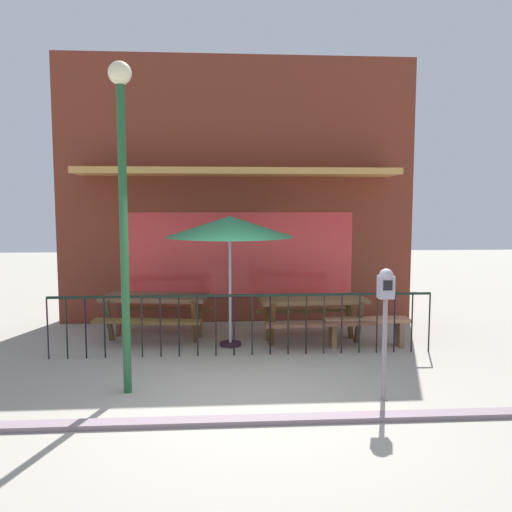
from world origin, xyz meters
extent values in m
plane|color=gray|center=(0.00, 0.00, 0.00)|extent=(40.00, 40.00, 0.00)
cube|color=#431D0D|center=(0.00, 4.51, 0.00)|extent=(7.09, 0.54, 0.01)
cube|color=maroon|center=(0.00, 4.51, 2.62)|extent=(7.09, 0.50, 5.25)
cube|color=#D83838|center=(0.00, 4.25, 1.35)|extent=(4.61, 0.02, 1.70)
cube|color=#CB9448|center=(0.00, 3.81, 2.97)|extent=(6.03, 0.90, 0.12)
cube|color=black|center=(0.00, 1.87, 0.95)|extent=(5.96, 0.04, 0.04)
cylinder|color=black|center=(-2.98, 1.87, 0.47)|extent=(0.02, 0.02, 0.95)
cylinder|color=black|center=(-2.70, 1.87, 0.47)|extent=(0.02, 0.02, 0.95)
cylinder|color=black|center=(-2.41, 1.87, 0.47)|extent=(0.02, 0.02, 0.95)
cylinder|color=black|center=(-2.13, 1.87, 0.47)|extent=(0.02, 0.02, 0.95)
cylinder|color=black|center=(-1.84, 1.87, 0.47)|extent=(0.02, 0.02, 0.95)
cylinder|color=black|center=(-1.56, 1.87, 0.47)|extent=(0.02, 0.02, 0.95)
cylinder|color=black|center=(-1.28, 1.87, 0.47)|extent=(0.02, 0.02, 0.95)
cylinder|color=black|center=(-0.99, 1.87, 0.47)|extent=(0.02, 0.02, 0.95)
cylinder|color=black|center=(-0.71, 1.87, 0.47)|extent=(0.02, 0.02, 0.95)
cylinder|color=black|center=(-0.43, 1.87, 0.47)|extent=(0.02, 0.02, 0.95)
cylinder|color=black|center=(-0.14, 1.87, 0.47)|extent=(0.02, 0.02, 0.95)
cylinder|color=black|center=(0.14, 1.87, 0.47)|extent=(0.02, 0.02, 0.95)
cylinder|color=black|center=(0.43, 1.87, 0.47)|extent=(0.02, 0.02, 0.95)
cylinder|color=black|center=(0.71, 1.87, 0.47)|extent=(0.02, 0.02, 0.95)
cylinder|color=black|center=(0.99, 1.87, 0.47)|extent=(0.02, 0.02, 0.95)
cylinder|color=black|center=(1.28, 1.87, 0.47)|extent=(0.02, 0.02, 0.95)
cylinder|color=black|center=(1.56, 1.87, 0.47)|extent=(0.02, 0.02, 0.95)
cylinder|color=black|center=(1.84, 1.87, 0.47)|extent=(0.02, 0.02, 0.95)
cylinder|color=black|center=(2.13, 1.87, 0.47)|extent=(0.02, 0.02, 0.95)
cylinder|color=black|center=(2.41, 1.87, 0.47)|extent=(0.02, 0.02, 0.95)
cylinder|color=black|center=(2.70, 1.87, 0.47)|extent=(0.02, 0.02, 0.95)
cylinder|color=black|center=(2.98, 1.87, 0.47)|extent=(0.02, 0.02, 0.95)
cube|color=brown|center=(-1.49, 2.96, 0.74)|extent=(1.88, 0.99, 0.07)
cube|color=brown|center=(-1.56, 2.42, 0.44)|extent=(1.82, 0.49, 0.05)
cube|color=brown|center=(-1.42, 3.51, 0.44)|extent=(1.82, 0.49, 0.05)
cube|color=#4E462C|center=(-2.25, 2.78, 0.37)|extent=(0.11, 0.36, 0.78)
cube|color=brown|center=(-2.18, 3.34, 0.37)|extent=(0.11, 0.36, 0.78)
cube|color=brown|center=(-0.79, 2.59, 0.37)|extent=(0.11, 0.36, 0.78)
cube|color=brown|center=(-0.72, 3.15, 0.37)|extent=(0.11, 0.36, 0.78)
cube|color=brown|center=(1.22, 2.60, 0.74)|extent=(1.84, 0.85, 0.07)
cube|color=brown|center=(1.25, 2.05, 0.44)|extent=(1.81, 0.35, 0.05)
cube|color=brown|center=(1.19, 3.15, 0.44)|extent=(1.81, 0.35, 0.05)
cube|color=#583518|center=(0.50, 2.29, 0.37)|extent=(0.09, 0.35, 0.78)
cube|color=brown|center=(0.47, 2.84, 0.37)|extent=(0.09, 0.35, 0.78)
cube|color=brown|center=(1.97, 2.36, 0.37)|extent=(0.09, 0.35, 0.78)
cube|color=brown|center=(1.94, 2.92, 0.37)|extent=(0.09, 0.35, 0.78)
cylinder|color=black|center=(-0.19, 2.45, 0.03)|extent=(0.36, 0.36, 0.05)
cylinder|color=#B0B3B9|center=(-0.19, 2.45, 1.06)|extent=(0.04, 0.04, 2.12)
cone|color=#2B7D4E|center=(-0.19, 2.45, 2.00)|extent=(2.12, 2.12, 0.34)
cube|color=#A77350|center=(2.07, 2.25, 0.45)|extent=(1.41, 0.36, 0.06)
cube|color=olive|center=(1.51, 2.27, 0.23)|extent=(0.08, 0.29, 0.45)
cube|color=brown|center=(2.62, 2.24, 0.23)|extent=(0.08, 0.29, 0.45)
cylinder|color=slate|center=(1.61, -0.11, 0.62)|extent=(0.06, 0.06, 1.25)
cube|color=gray|center=(1.61, -0.11, 1.38)|extent=(0.18, 0.14, 0.27)
sphere|color=#938D9E|center=(1.61, -0.11, 1.52)|extent=(0.17, 0.17, 0.17)
cube|color=black|center=(1.61, -0.19, 1.41)|extent=(0.11, 0.01, 0.12)
cylinder|color=#1F542D|center=(-1.52, 0.36, 1.89)|extent=(0.10, 0.10, 3.78)
sphere|color=beige|center=(-1.52, 0.36, 3.90)|extent=(0.28, 0.28, 0.28)
cube|color=gray|center=(0.00, -0.65, 0.00)|extent=(9.93, 0.20, 0.11)
camera|label=1|loc=(-0.33, -6.03, 2.35)|focal=36.26mm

